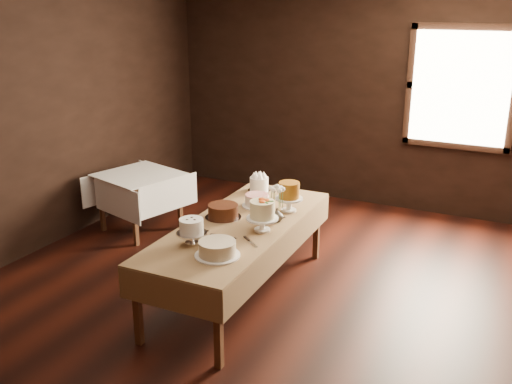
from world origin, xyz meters
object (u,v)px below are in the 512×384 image
object	(u,v)px
cake_cream	(217,249)
cake_server_e	(201,230)
cake_server_d	(278,218)
cake_meringue	(259,185)
cake_caramel	(289,198)
cake_lattice	(257,201)
cake_swirl	(192,233)
cake_server_b	(253,244)
cake_server_a	(228,237)
flower_vase	(277,215)
cake_flowers	(262,217)
display_table	(240,229)
cake_chocolate	(223,212)
side_table	(139,180)

from	to	relation	value
cake_cream	cake_server_e	xyz separation A→B (m)	(-0.39, 0.39, -0.05)
cake_server_d	cake_server_e	bearing A→B (deg)	174.85
cake_meringue	cake_caramel	bearing A→B (deg)	-38.37
cake_lattice	cake_server_d	world-z (taller)	cake_lattice
cake_swirl	cake_server_e	size ratio (longest dim) A/B	1.15
cake_lattice	cake_caramel	bearing A→B (deg)	2.07
cake_server_d	cake_server_e	world-z (taller)	same
cake_caramel	cake_swirl	xyz separation A→B (m)	(-0.40, -1.05, -0.03)
cake_caramel	cake_server_b	world-z (taller)	cake_caramel
cake_server_a	flower_vase	world-z (taller)	flower_vase
cake_caramel	flower_vase	xyz separation A→B (m)	(0.01, -0.29, -0.07)
cake_server_e	cake_lattice	bearing A→B (deg)	77.57
cake_swirl	cake_server_a	size ratio (longest dim) A/B	1.15
cake_lattice	cake_flowers	xyz separation A→B (m)	(0.32, -0.53, 0.07)
cake_meringue	cake_flowers	size ratio (longest dim) A/B	0.89
cake_server_b	display_table	bearing A→B (deg)	169.18
cake_swirl	cake_meringue	bearing A→B (deg)	94.50
cake_cream	cake_server_e	size ratio (longest dim) A/B	1.61
cake_chocolate	cake_flowers	distance (m)	0.47
cake_server_a	cake_swirl	bearing A→B (deg)	-134.57
cake_chocolate	cake_server_a	size ratio (longest dim) A/B	1.43
cake_server_e	cake_flowers	bearing A→B (deg)	24.75
display_table	cake_swirl	xyz separation A→B (m)	(-0.14, -0.56, 0.15)
cake_caramel	cake_server_a	bearing A→B (deg)	-103.93
cake_caramel	cake_swirl	size ratio (longest dim) A/B	1.07
cake_caramel	cake_chocolate	distance (m)	0.64
cake_meringue	cake_lattice	size ratio (longest dim) A/B	0.77
cake_meringue	cake_cream	bearing A→B (deg)	-75.17
side_table	cake_lattice	distance (m)	1.75
cake_chocolate	cake_server_a	xyz separation A→B (m)	(0.26, -0.37, -0.06)
display_table	cake_flowers	distance (m)	0.31
cake_meringue	cake_cream	xyz separation A→B (m)	(0.41, -1.56, -0.01)
cake_caramel	cake_flowers	xyz separation A→B (m)	(-0.01, -0.54, -0.00)
side_table	cake_server_a	world-z (taller)	cake_server_a
cake_flowers	cake_server_b	xyz separation A→B (m)	(0.06, -0.29, -0.12)
cake_lattice	cake_chocolate	distance (m)	0.44
cake_server_b	cake_flowers	bearing A→B (deg)	138.73
cake_chocolate	cake_server_d	distance (m)	0.50
cake_meringue	cake_swirl	xyz separation A→B (m)	(0.11, -1.46, 0.03)
cake_server_b	cake_swirl	bearing A→B (deg)	-116.81
side_table	cake_server_b	xyz separation A→B (m)	(2.08, -1.21, 0.09)
cake_chocolate	cake_swirl	world-z (taller)	cake_swirl
side_table	cake_server_e	size ratio (longest dim) A/B	4.21
cake_chocolate	cake_server_e	size ratio (longest dim) A/B	1.43
cake_meringue	cake_lattice	xyz separation A→B (m)	(0.18, -0.42, -0.02)
cake_server_b	cake_server_d	bearing A→B (deg)	132.01
display_table	cake_lattice	distance (m)	0.50
cake_meringue	cake_server_e	xyz separation A→B (m)	(0.02, -1.17, -0.07)
cake_server_d	cake_server_e	size ratio (longest dim) A/B	1.00
cake_meringue	cake_server_a	xyz separation A→B (m)	(0.31, -1.21, -0.07)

